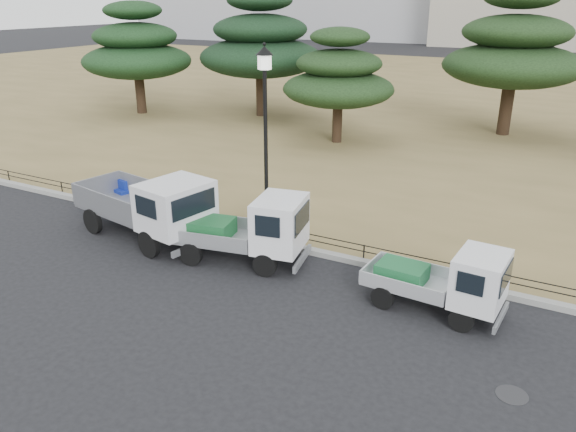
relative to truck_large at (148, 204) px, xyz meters
The scene contains 14 objects.
ground 4.70m from the truck_large, 15.93° to the right, with size 220.00×220.00×0.00m, color black.
lawn 29.69m from the truck_large, 81.51° to the left, with size 120.00×56.00×0.15m, color olive.
curb 4.71m from the truck_large, 17.13° to the left, with size 120.00×0.25×0.16m, color gray.
truck_large is the anchor object (origin of this frame).
truck_kei_front 3.51m from the truck_large, ahead, with size 3.93×2.21×1.96m.
truck_kei_rear 8.95m from the truck_large, ahead, with size 3.26×1.56×1.67m.
street_lamp 4.52m from the truck_large, 27.53° to the left, with size 0.50×0.50×5.57m.
pipe_fence 4.68m from the truck_large, 18.91° to the left, with size 38.00×0.04×0.40m.
tarp_pile 3.15m from the truck_large, 147.42° to the left, with size 1.79×1.50×1.03m.
manhole 11.21m from the truck_large, 12.69° to the right, with size 0.60×0.60×0.01m, color #2D2D30.
pine_west_far 20.03m from the truck_large, 132.68° to the left, with size 6.53×6.53×6.60m.
pine_west_near 18.87m from the truck_large, 110.25° to the left, with size 7.21×7.21×7.21m.
pine_center_left 13.65m from the truck_large, 88.67° to the left, with size 5.41×5.41×5.50m.
pine_center_right 20.81m from the truck_large, 68.93° to the left, with size 6.96×6.96×7.39m.
Camera 1 is at (6.85, -10.74, 6.99)m, focal length 35.00 mm.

